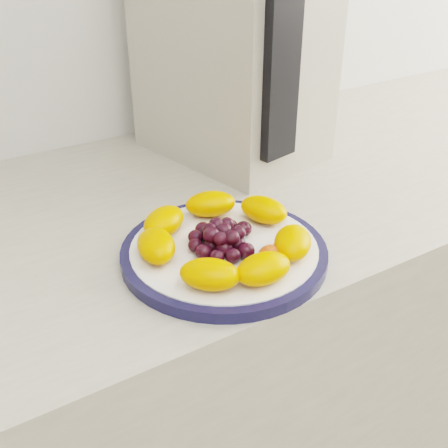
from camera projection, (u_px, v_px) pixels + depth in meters
counter at (137, 431)px, 1.03m from camera, size 3.50×0.60×0.90m
cabinet_face at (139, 442)px, 1.05m from camera, size 3.48×0.58×0.84m
plate_rim at (224, 253)px, 0.72m from camera, size 0.26×0.26×0.01m
plate_face at (224, 252)px, 0.71m from camera, size 0.24×0.24×0.02m
appliance_body at (232, 47)px, 0.93m from camera, size 0.27×0.33×0.37m
appliance_panel at (281, 66)px, 0.80m from camera, size 0.07×0.03×0.28m
fruit_plate at (224, 237)px, 0.70m from camera, size 0.23×0.22×0.03m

